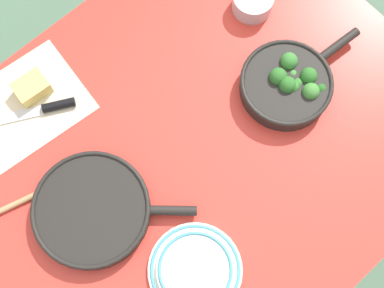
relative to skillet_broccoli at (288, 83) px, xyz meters
The scene contains 10 objects.
ground_plane 0.85m from the skillet_broccoli, ahead, with size 14.00×14.00×0.00m, color #51755B.
dining_table_red 0.32m from the skillet_broccoli, ahead, with size 1.29×1.03×0.76m.
skillet_broccoli is the anchor object (origin of this frame).
skillet_eggs 0.59m from the skillet_broccoli, ahead, with size 0.34×0.33×0.04m.
wooden_spoon 0.71m from the skillet_broccoli, 17.49° to the right, with size 0.36×0.12×0.02m.
parchment_sheet 0.69m from the skillet_broccoli, 37.66° to the right, with size 0.34×0.27×0.00m.
grater_knife 0.64m from the skillet_broccoli, 36.19° to the right, with size 0.24×0.14×0.02m.
cheese_block 0.67m from the skillet_broccoli, 41.12° to the right, with size 0.09×0.07×0.04m.
dinner_plate_stack 0.53m from the skillet_broccoli, 20.90° to the left, with size 0.23×0.23×0.03m.
prep_bowl_steel 0.26m from the skillet_broccoli, 113.11° to the right, with size 0.11×0.11×0.05m.
Camera 1 is at (0.27, 0.30, 2.07)m, focal length 50.00 mm.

